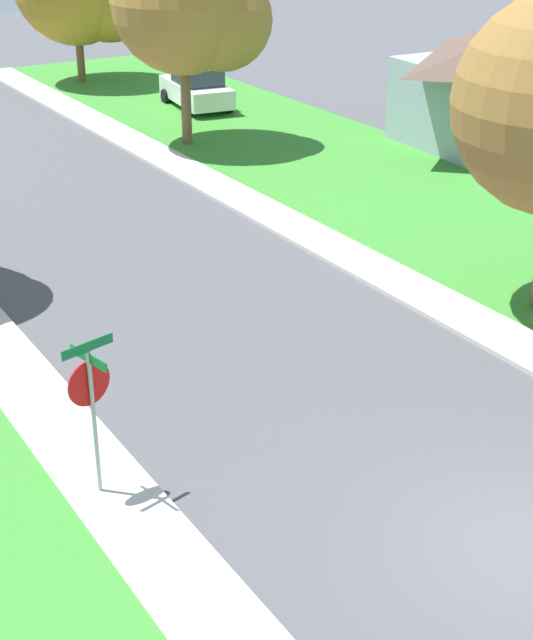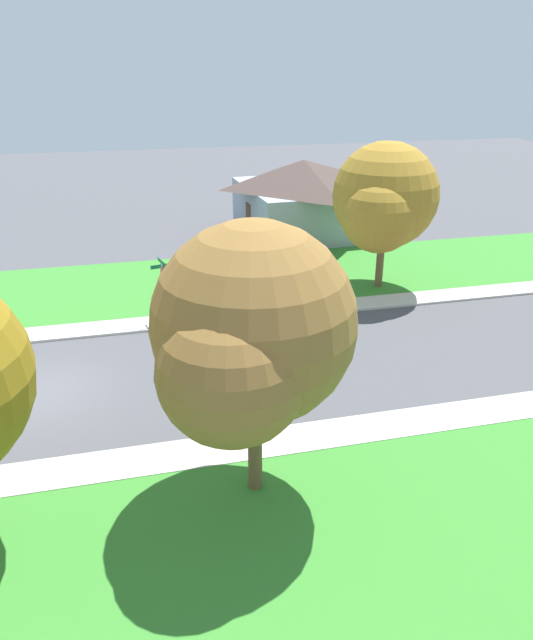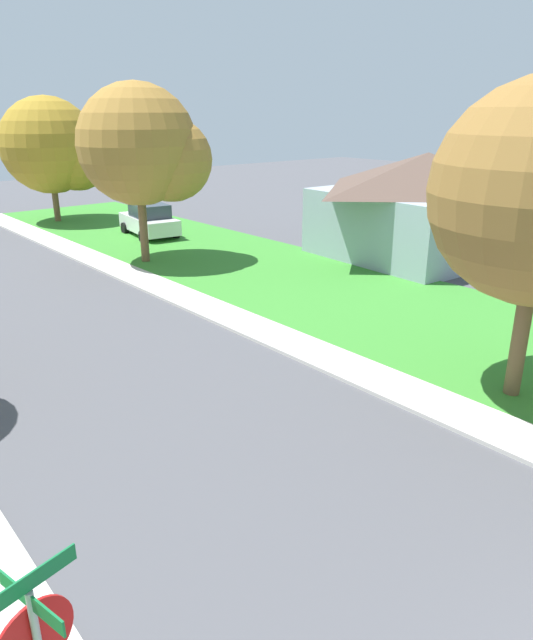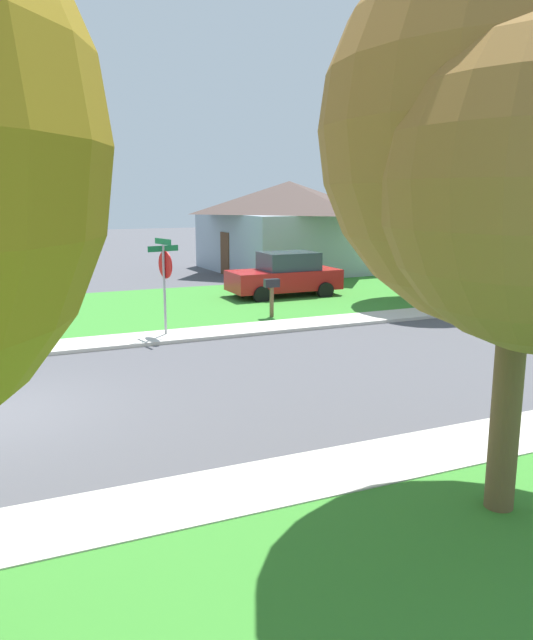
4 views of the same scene
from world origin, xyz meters
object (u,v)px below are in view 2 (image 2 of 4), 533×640
at_px(house_left_setback, 303,195).
at_px(mailbox, 247,283).
at_px(stop_sign_far_corner, 163,280).
at_px(car_red_behind_trees, 274,258).
at_px(tree_across_left, 249,335).
at_px(tree_across_right, 384,200).

relative_size(house_left_setback, mailbox, 7.17).
xyz_separation_m(stop_sign_far_corner, car_red_behind_trees, (-4.87, 5.99, -1.01)).
distance_m(car_red_behind_trees, tree_across_left, 17.53).
relative_size(stop_sign_far_corner, tree_across_right, 0.40).
bearing_deg(mailbox, house_left_setback, 151.88).
bearing_deg(tree_across_right, car_red_behind_trees, -128.50).
distance_m(stop_sign_far_corner, house_left_setback, 15.94).
distance_m(stop_sign_far_corner, car_red_behind_trees, 7.79).
bearing_deg(stop_sign_far_corner, tree_across_right, 98.17).
bearing_deg(car_red_behind_trees, stop_sign_far_corner, -50.91).
bearing_deg(house_left_setback, tree_across_right, 2.19).
distance_m(tree_across_right, house_left_setback, 11.24).
bearing_deg(house_left_setback, car_red_behind_trees, -26.65).
bearing_deg(tree_across_left, stop_sign_far_corner, -174.32).
relative_size(tree_across_right, mailbox, 5.31).
bearing_deg(mailbox, stop_sign_far_corner, -73.08).
relative_size(tree_across_left, house_left_setback, 0.75).
height_order(car_red_behind_trees, tree_across_left, tree_across_left).
height_order(house_left_setback, mailbox, house_left_setback).
distance_m(car_red_behind_trees, house_left_setback, 8.70).
bearing_deg(tree_across_right, stop_sign_far_corner, -81.83).
bearing_deg(tree_across_right, tree_across_left, -34.92).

